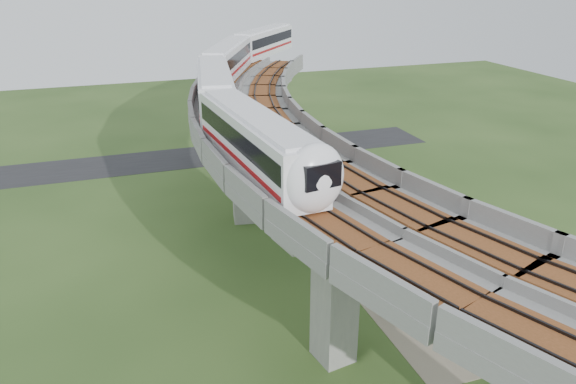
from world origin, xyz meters
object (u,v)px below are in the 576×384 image
object	(u,v)px
car_white	(460,274)
car_red	(472,250)
metro_train	(243,74)
car_dark	(425,225)

from	to	relation	value
car_white	car_red	world-z (taller)	car_red
metro_train	car_dark	world-z (taller)	metro_train
metro_train	car_dark	size ratio (longest dim) A/B	12.90
car_dark	metro_train	bearing A→B (deg)	37.17
car_white	car_dark	world-z (taller)	car_dark
metro_train	car_white	bearing A→B (deg)	-64.68
metro_train	car_white	distance (m)	27.41
metro_train	car_dark	bearing A→B (deg)	-48.70
car_white	car_dark	bearing A→B (deg)	75.81
car_red	car_dark	world-z (taller)	car_dark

